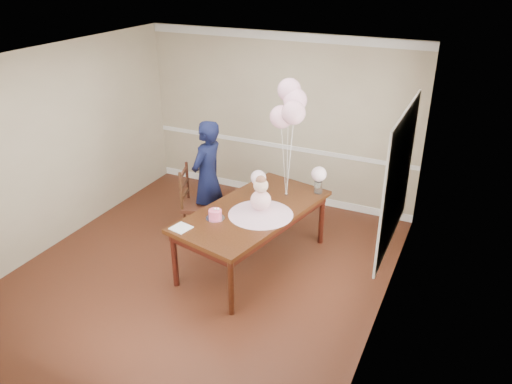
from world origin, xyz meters
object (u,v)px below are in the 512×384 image
object	(u,v)px
dining_table_top	(253,211)
birthday_cake	(215,214)
dining_chair_seat	(199,206)
woman	(208,177)

from	to	relation	value
dining_table_top	birthday_cake	world-z (taller)	birthday_cake
dining_table_top	dining_chair_seat	size ratio (longest dim) A/B	4.72
birthday_cake	woman	world-z (taller)	woman
birthday_cake	woman	size ratio (longest dim) A/B	0.10
birthday_cake	dining_chair_seat	size ratio (longest dim) A/B	0.35
dining_table_top	birthday_cake	distance (m)	0.53
dining_table_top	birthday_cake	size ratio (longest dim) A/B	13.33
woman	dining_chair_seat	bearing A→B (deg)	-10.17
birthday_cake	dining_chair_seat	distance (m)	1.13
dining_table_top	birthday_cake	bearing A→B (deg)	-113.96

